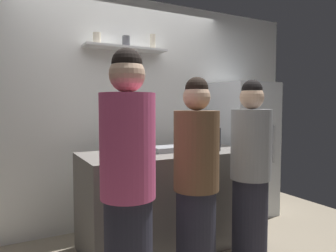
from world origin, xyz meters
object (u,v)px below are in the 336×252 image
Objects in this scene: utensil_holder at (203,147)px; person_brown_jacket at (196,186)px; person_pink_top at (128,190)px; wine_bottle_dark_glass at (217,138)px; water_bottle_plastic at (122,144)px; refrigerator at (242,148)px; wine_bottle_green_glass at (116,146)px; person_grey_hoodie at (250,175)px; baking_pan at (169,149)px.

person_brown_jacket reaches higher than utensil_holder.
wine_bottle_dark_glass is at bearing 49.62° from person_pink_top.
utensil_holder is at bearing 51.79° from person_pink_top.
refrigerator is at bearing 13.91° from water_bottle_plastic.
wine_bottle_green_glass is 0.67m from person_pink_top.
refrigerator is at bearing 51.06° from person_pink_top.
wine_bottle_dark_glass reaches higher than wine_bottle_green_glass.
water_bottle_plastic is 0.15× the size of person_grey_hoodie.
person_brown_jacket is at bearing 33.29° from person_pink_top.
water_bottle_plastic is at bearing 121.77° from person_brown_jacket.
person_grey_hoodie reaches higher than baking_pan.
wine_bottle_green_glass is (-0.86, -0.01, 0.05)m from utensil_holder.
refrigerator is at bearing -33.32° from person_grey_hoodie.
utensil_holder is 0.76m from water_bottle_plastic.
water_bottle_plastic is at bearing 173.37° from wine_bottle_dark_glass.
wine_bottle_green_glass is at bearing -157.74° from baking_pan.
wine_bottle_green_glass is 0.19× the size of person_brown_jacket.
utensil_holder is 0.86m from wine_bottle_green_glass.
refrigerator is at bearing 16.40° from baking_pan.
refrigerator is 1.01m from wine_bottle_dark_glass.
wine_bottle_dark_glass is 1.41m from person_pink_top.
refrigerator is 1.05× the size of person_brown_jacket.
utensil_holder is 0.63× the size of wine_bottle_dark_glass.
refrigerator reaches higher than person_grey_hoodie.
refrigerator is 0.96× the size of person_pink_top.
refrigerator is 1.84m from water_bottle_plastic.
refrigerator is 1.22m from utensil_holder.
baking_pan is at bearing 133.65° from utensil_holder.
wine_bottle_green_glass is at bearing 97.33° from person_pink_top.
person_grey_hoodie reaches higher than person_brown_jacket.
utensil_holder is 0.90× the size of water_bottle_plastic.
wine_bottle_green_glass is at bearing -175.75° from wine_bottle_dark_glass.
person_pink_top is at bearing -147.55° from utensil_holder.
person_grey_hoodie is at bearing -21.58° from wine_bottle_green_glass.
refrigerator is at bearing 31.01° from utensil_holder.
person_pink_top is 0.62m from person_brown_jacket.
water_bottle_plastic is (-0.95, 0.11, -0.02)m from wine_bottle_dark_glass.
wine_bottle_green_glass reaches higher than water_bottle_plastic.
person_brown_jacket is at bearing 101.06° from person_grey_hoodie.
refrigerator is 1.81m from person_brown_jacket.
wine_bottle_green_glass is at bearing -122.42° from water_bottle_plastic.
person_grey_hoodie is at bearing -57.40° from baking_pan.
wine_bottle_green_glass is at bearing 138.78° from person_brown_jacket.
baking_pan is at bearing 82.11° from person_brown_jacket.
utensil_holder is at bearing 55.12° from person_brown_jacket.
refrigerator reaches higher than person_brown_jacket.
utensil_holder is 1.18m from person_pink_top.
person_pink_top is at bearing -107.29° from water_bottle_plastic.
wine_bottle_green_glass reaches higher than utensil_holder.
refrigerator reaches higher than water_bottle_plastic.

